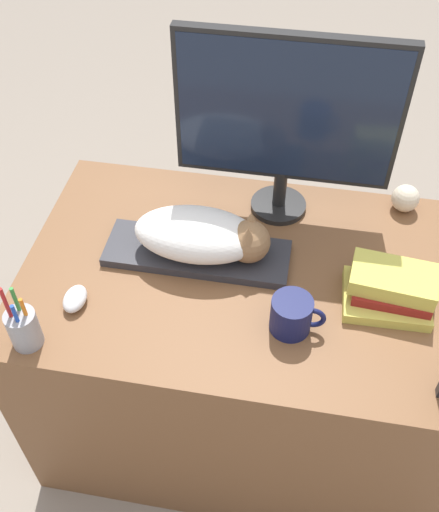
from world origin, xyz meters
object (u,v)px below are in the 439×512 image
object	(u,v)px
book_stack	(390,289)
keyboard	(197,253)
cat	(206,235)
monitor	(287,116)
computer_mouse	(75,299)
pen_cup	(23,328)
baseball	(405,198)
coffee_mug	(292,315)

from	to	relation	value
book_stack	keyboard	bearing A→B (deg)	172.39
cat	monitor	size ratio (longest dim) A/B	0.62
computer_mouse	pen_cup	xyz separation A→B (m)	(-0.07, -0.13, 0.04)
computer_mouse	baseball	world-z (taller)	baseball
keyboard	coffee_mug	bearing A→B (deg)	-35.42
cat	computer_mouse	xyz separation A→B (m)	(-0.28, -0.21, -0.06)
computer_mouse	baseball	xyz separation A→B (m)	(0.80, 0.49, 0.02)
monitor	book_stack	distance (m)	0.49
baseball	monitor	bearing A→B (deg)	-170.43
monitor	pen_cup	world-z (taller)	monitor
keyboard	computer_mouse	xyz separation A→B (m)	(-0.26, -0.21, 0.01)
cat	baseball	distance (m)	0.59
cat	baseball	world-z (taller)	cat
coffee_mug	baseball	xyz separation A→B (m)	(0.27, 0.47, -0.01)
coffee_mug	pen_cup	xyz separation A→B (m)	(-0.59, -0.15, 0.01)
monitor	baseball	distance (m)	0.44
pen_cup	book_stack	bearing A→B (deg)	18.15
keyboard	computer_mouse	size ratio (longest dim) A/B	5.71
baseball	book_stack	distance (m)	0.35
computer_mouse	pen_cup	distance (m)	0.15
cat	book_stack	world-z (taller)	cat
cat	monitor	distance (m)	0.36
keyboard	book_stack	bearing A→B (deg)	-7.61
cat	book_stack	size ratio (longest dim) A/B	1.62
baseball	pen_cup	bearing A→B (deg)	-144.57
computer_mouse	book_stack	distance (m)	0.76
baseball	book_stack	size ratio (longest dim) A/B	0.36
keyboard	computer_mouse	world-z (taller)	computer_mouse
computer_mouse	cat	bearing A→B (deg)	35.94
computer_mouse	monitor	bearing A→B (deg)	43.89
keyboard	monitor	distance (m)	0.41
coffee_mug	baseball	distance (m)	0.54
computer_mouse	book_stack	size ratio (longest dim) A/B	0.39
pen_cup	coffee_mug	bearing A→B (deg)	13.91
computer_mouse	coffee_mug	world-z (taller)	coffee_mug
coffee_mug	book_stack	distance (m)	0.26
cat	pen_cup	xyz separation A→B (m)	(-0.35, -0.33, -0.03)
cat	pen_cup	size ratio (longest dim) A/B	1.83
monitor	pen_cup	bearing A→B (deg)	-132.91
coffee_mug	pen_cup	world-z (taller)	pen_cup
cat	book_stack	distance (m)	0.47
monitor	book_stack	world-z (taller)	monitor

